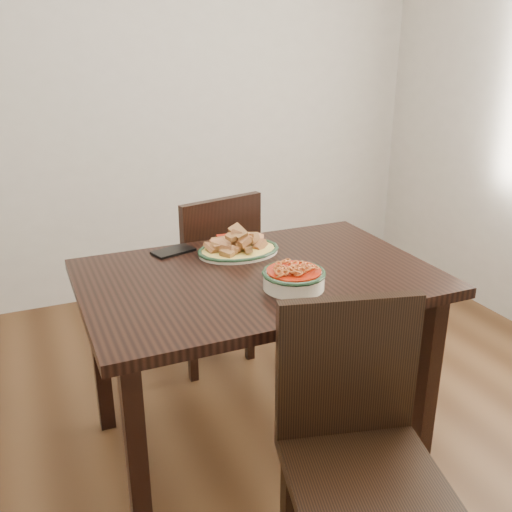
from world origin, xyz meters
name	(u,v)px	position (x,y,z in m)	size (l,w,h in m)	color
floor	(278,444)	(0.00, 0.00, 0.00)	(3.50, 3.50, 0.00)	#3D2513
wall_back	(154,87)	(0.00, 1.75, 1.30)	(3.50, 0.10, 2.60)	beige
dining_table	(258,295)	(-0.06, 0.06, 0.66)	(1.29, 0.86, 0.75)	black
chair_far	(211,272)	(-0.02, 0.73, 0.50)	(0.50, 0.50, 0.89)	black
chair_near	(356,439)	(-0.06, -0.62, 0.50)	(0.51, 0.51, 0.89)	black
fish_plate	(238,243)	(-0.05, 0.29, 0.79)	(0.33, 0.26, 0.11)	beige
noodle_bowl	(294,276)	(0.00, -0.11, 0.79)	(0.22, 0.22, 0.08)	beige
smartphone	(173,251)	(-0.29, 0.40, 0.76)	(0.17, 0.09, 0.01)	black
napkin	(233,238)	(-0.01, 0.46, 0.76)	(0.12, 0.10, 0.01)	maroon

